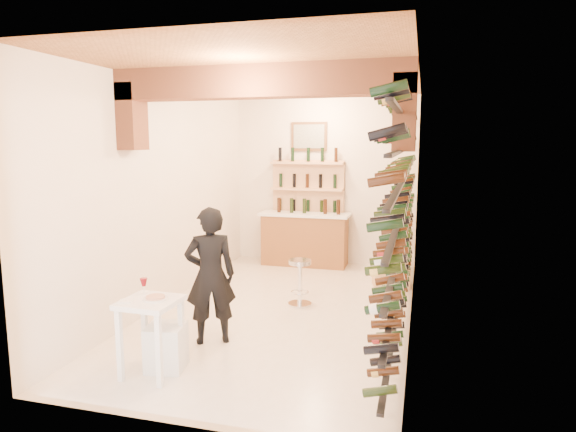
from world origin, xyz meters
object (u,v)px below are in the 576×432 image
object	(u,v)px
white_stool	(166,347)
chrome_barstool	(300,279)
person	(210,276)
back_counter	(305,237)
crate_lower	(391,276)
wine_rack	(397,205)
tasting_table	(150,313)

from	to	relation	value
white_stool	chrome_barstool	world-z (taller)	chrome_barstool
white_stool	person	bearing A→B (deg)	77.71
back_counter	crate_lower	xyz separation A→B (m)	(1.70, -1.07, -0.36)
white_stool	back_counter	bearing A→B (deg)	85.45
wine_rack	back_counter	xyz separation A→B (m)	(-1.83, 2.65, -1.02)
wine_rack	tasting_table	xyz separation A→B (m)	(-2.28, -2.22, -0.90)
chrome_barstool	tasting_table	bearing A→B (deg)	-110.33
tasting_table	white_stool	size ratio (longest dim) A/B	2.04
white_stool	person	distance (m)	0.98
tasting_table	person	xyz separation A→B (m)	(0.25, 0.93, 0.16)
back_counter	white_stool	distance (m)	4.74
wine_rack	person	bearing A→B (deg)	-147.55
person	crate_lower	distance (m)	3.51
wine_rack	crate_lower	xyz separation A→B (m)	(-0.13, 1.58, -1.38)
wine_rack	person	distance (m)	2.53
wine_rack	tasting_table	distance (m)	3.31
tasting_table	person	size ratio (longest dim) A/B	0.59
wine_rack	crate_lower	bearing A→B (deg)	94.75
white_stool	tasting_table	bearing A→B (deg)	-116.67
wine_rack	chrome_barstool	xyz separation A→B (m)	(-1.35, 0.29, -1.16)
wine_rack	person	world-z (taller)	wine_rack
tasting_table	wine_rack	bearing A→B (deg)	46.08
back_counter	person	world-z (taller)	person
tasting_table	chrome_barstool	distance (m)	2.70
tasting_table	white_stool	world-z (taller)	tasting_table
person	tasting_table	bearing A→B (deg)	46.89
wine_rack	tasting_table	world-z (taller)	wine_rack
tasting_table	chrome_barstool	xyz separation A→B (m)	(0.93, 2.52, -0.26)
wine_rack	back_counter	bearing A→B (deg)	124.66
crate_lower	wine_rack	bearing A→B (deg)	-85.25
chrome_barstool	crate_lower	distance (m)	1.78
back_counter	chrome_barstool	distance (m)	2.41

